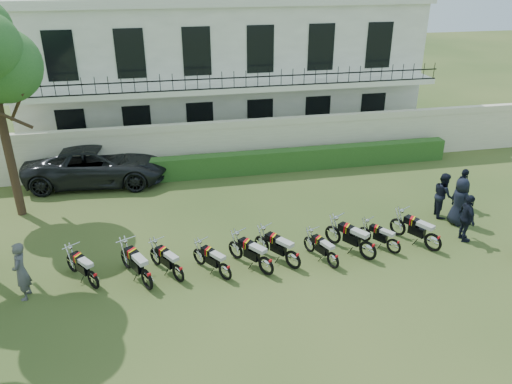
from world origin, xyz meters
The scene contains 20 objects.
ground centered at (0.00, 0.00, 0.00)m, with size 100.00×100.00×0.00m, color #2D461C.
perimeter_wall centered at (0.00, 8.00, 1.17)m, with size 30.00×0.35×2.30m.
hedge centered at (1.00, 7.20, 0.50)m, with size 18.00×0.60×1.00m, color #214518.
building centered at (0.00, 13.96, 3.71)m, with size 20.40×9.60×7.40m.
motorcycle_0 centered at (-5.83, -0.62, 0.47)m, with size 1.15×1.59×1.02m.
motorcycle_1 centered at (-4.26, -0.98, 0.53)m, with size 1.06×1.92×1.14m.
motorcycle_2 centered at (-3.34, -0.77, 0.46)m, with size 1.03×1.62×1.00m.
motorcycle_3 centered at (-1.93, -0.96, 0.45)m, with size 1.08×1.52×0.97m.
motorcycle_4 centered at (-0.65, -0.96, 0.50)m, with size 1.20×1.69×1.08m.
motorcycle_5 centered at (0.26, -0.80, 0.50)m, with size 1.20×1.70×1.08m.
motorcycle_6 centered at (1.52, -1.01, 0.43)m, with size 0.80×1.63×0.94m.
motorcycle_7 centered at (2.79, -0.78, 0.53)m, with size 1.21×1.82×1.14m.
motorcycle_8 centered at (3.79, -0.60, 0.42)m, with size 1.00×1.45×0.92m.
motorcycle_9 centered at (5.14, -0.72, 0.51)m, with size 1.09×1.84×1.11m.
suv centered at (-6.29, 7.54, 0.84)m, with size 2.77×6.01×1.67m, color black.
inspector centered at (-7.74, -0.63, 0.89)m, with size 0.65×0.43×1.79m, color #58595E.
officer_2 centered at (6.59, -0.26, 0.87)m, with size 1.02×0.42×1.74m, color black.
officer_3 centered at (7.03, 0.90, 0.91)m, with size 0.89×0.58×1.82m, color black.
officer_4 centered at (6.79, 1.62, 0.87)m, with size 0.85×0.66×1.74m, color black.
officer_5 centered at (7.88, 2.04, 0.83)m, with size 0.97×0.40×1.65m, color black.
Camera 1 is at (-3.58, -13.63, 8.95)m, focal length 35.00 mm.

